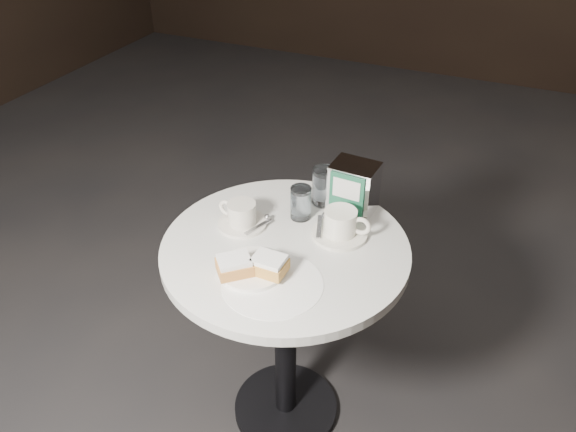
# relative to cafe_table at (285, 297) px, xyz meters

# --- Properties ---
(ground) EXTENTS (7.00, 7.00, 0.00)m
(ground) POSITION_rel_cafe_table_xyz_m (0.00, 0.00, -0.55)
(ground) COLOR black
(ground) RESTS_ON ground
(cafe_table) EXTENTS (0.70, 0.70, 0.74)m
(cafe_table) POSITION_rel_cafe_table_xyz_m (0.00, 0.00, 0.00)
(cafe_table) COLOR black
(cafe_table) RESTS_ON ground
(sugar_spill) EXTENTS (0.30, 0.30, 0.00)m
(sugar_spill) POSITION_rel_cafe_table_xyz_m (0.04, -0.16, 0.20)
(sugar_spill) COLOR white
(sugar_spill) RESTS_ON cafe_table
(beignet_plate) EXTENTS (0.23, 0.23, 0.06)m
(beignet_plate) POSITION_rel_cafe_table_xyz_m (-0.03, -0.15, 0.22)
(beignet_plate) COLOR white
(beignet_plate) RESTS_ON cafe_table
(coffee_cup_left) EXTENTS (0.16, 0.16, 0.07)m
(coffee_cup_left) POSITION_rel_cafe_table_xyz_m (-0.15, 0.04, 0.23)
(coffee_cup_left) COLOR silver
(coffee_cup_left) RESTS_ON cafe_table
(coffee_cup_right) EXTENTS (0.17, 0.17, 0.08)m
(coffee_cup_right) POSITION_rel_cafe_table_xyz_m (0.13, 0.10, 0.23)
(coffee_cup_right) COLOR silver
(coffee_cup_right) RESTS_ON cafe_table
(water_glass_left) EXTENTS (0.07, 0.07, 0.10)m
(water_glass_left) POSITION_rel_cafe_table_xyz_m (-0.01, 0.14, 0.25)
(water_glass_left) COLOR silver
(water_glass_left) RESTS_ON cafe_table
(water_glass_right) EXTENTS (0.08, 0.08, 0.12)m
(water_glass_right) POSITION_rel_cafe_table_xyz_m (0.02, 0.24, 0.26)
(water_glass_right) COLOR white
(water_glass_right) RESTS_ON cafe_table
(napkin_dispenser) EXTENTS (0.14, 0.12, 0.16)m
(napkin_dispenser) POSITION_rel_cafe_table_xyz_m (0.12, 0.24, 0.28)
(napkin_dispenser) COLOR silver
(napkin_dispenser) RESTS_ON cafe_table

